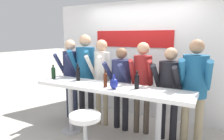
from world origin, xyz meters
name	(u,v)px	position (x,y,z in m)	size (l,w,h in m)	color
back_wall	(140,59)	(0.00, 1.42, 1.28)	(4.27, 0.12, 2.55)	white
tasting_table	(110,94)	(0.00, 0.00, 0.85)	(2.67, 0.58, 0.99)	white
bar_stool	(85,130)	(-0.06, -0.62, 0.47)	(0.47, 0.47, 0.70)	#B2B2B7
person_far_left	(71,70)	(-1.24, 0.52, 1.08)	(0.41, 0.53, 1.72)	#23283D
person_left	(85,68)	(-0.87, 0.56, 1.14)	(0.51, 0.63, 1.83)	black
person_center_left	(101,72)	(-0.47, 0.53, 1.09)	(0.36, 0.50, 1.73)	gray
person_center	(121,80)	(-0.04, 0.54, 0.98)	(0.50, 0.58, 1.59)	black
person_center_right	(142,78)	(0.37, 0.56, 1.06)	(0.45, 0.57, 1.69)	#473D33
person_right	(169,85)	(0.85, 0.52, 0.99)	(0.49, 0.57, 1.61)	black
person_far_right	(194,82)	(1.24, 0.55, 1.08)	(0.50, 0.59, 1.75)	gray
wine_bottle_0	(78,73)	(-0.70, 0.08, 1.14)	(0.07, 0.07, 0.32)	black
wine_bottle_1	(105,79)	(-0.02, -0.11, 1.12)	(0.06, 0.06, 0.28)	#4C1E0F
wine_bottle_2	(53,72)	(-1.23, 0.01, 1.12)	(0.08, 0.08, 0.26)	black
wine_bottle_3	(137,81)	(0.46, 0.03, 1.12)	(0.07, 0.07, 0.28)	black
decorative_vase	(114,83)	(0.16, -0.14, 1.08)	(0.13, 0.13, 0.22)	navy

